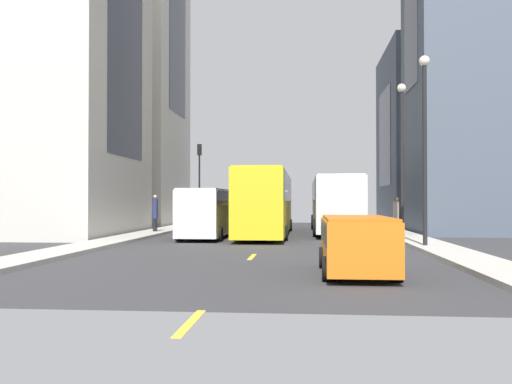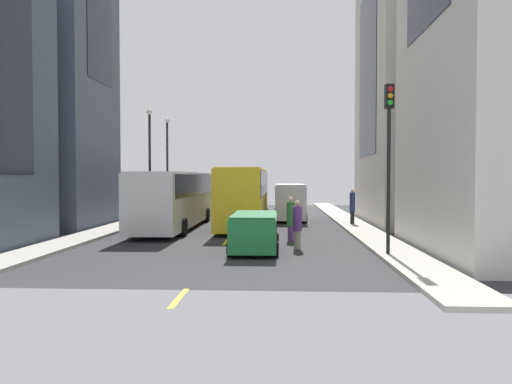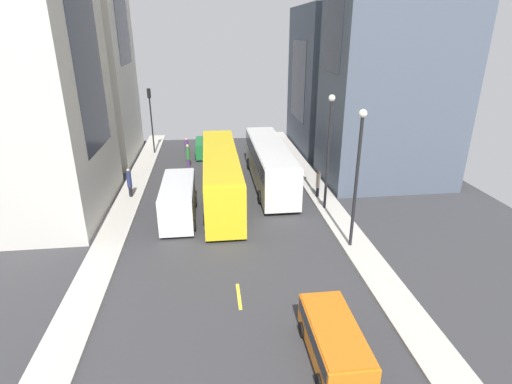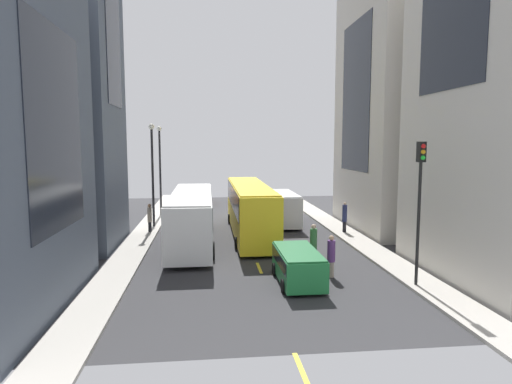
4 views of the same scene
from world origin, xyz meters
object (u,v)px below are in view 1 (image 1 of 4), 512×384
Objects in this scene: car_orange_0 at (357,240)px; pedestrian_walking_far at (238,212)px; traffic_light_near_corner at (199,169)px; pedestrian_crossing_mid at (155,212)px; pedestrian_waiting_curb at (236,213)px; city_bus_white at (335,200)px; streetcar_yellow at (267,198)px; delivery_van_white at (206,210)px; pedestrian_crossing_near at (396,214)px; car_green_1 at (262,214)px.

car_orange_0 is 2.09× the size of pedestrian_walking_far.
pedestrian_crossing_mid is at bearing 88.07° from traffic_light_near_corner.
pedestrian_crossing_mid is 12.33m from traffic_light_near_corner.
pedestrian_crossing_mid reaches higher than pedestrian_waiting_curb.
city_bus_white is at bearing 136.04° from traffic_light_near_corner.
pedestrian_walking_far reaches higher than car_orange_0.
traffic_light_near_corner reaches higher than city_bus_white.
streetcar_yellow is 14.34m from traffic_light_near_corner.
car_orange_0 is at bearing 116.09° from delivery_van_white.
pedestrian_crossing_mid reaches higher than pedestrian_crossing_near.
pedestrian_walking_far is 2.70m from pedestrian_waiting_curb.
delivery_van_white is at bearing 83.19° from car_green_1.
car_orange_0 is 1.99× the size of pedestrian_crossing_mid.
city_bus_white is 2.99× the size of car_orange_0.
pedestrian_waiting_curb is at bearing -38.30° from city_bus_white.
pedestrian_crossing_near reaches higher than car_green_1.
pedestrian_walking_far is at bearing 149.75° from traffic_light_near_corner.
city_bus_white reaches higher than pedestrian_crossing_mid.
car_orange_0 is at bearing -97.92° from pedestrian_crossing_near.
city_bus_white is at bearing -139.57° from delivery_van_white.
delivery_van_white is 2.79× the size of pedestrian_crossing_mid.
pedestrian_walking_far is at bearing 74.53° from pedestrian_crossing_mid.
city_bus_white is 2.13× the size of delivery_van_white.
pedestrian_walking_far is at bearing 22.09° from car_green_1.
car_green_1 is 1.94m from pedestrian_walking_far.
pedestrian_crossing_near is at bearing -166.71° from delivery_van_white.
traffic_light_near_corner is at bearing 104.72° from pedestrian_walking_far.
pedestrian_crossing_mid reaches higher than car_orange_0.
delivery_van_white is at bearing -161.76° from pedestrian_crossing_near.
city_bus_white is 4.78m from streetcar_yellow.
pedestrian_crossing_near is at bearing -93.86° from pedestrian_walking_far.
delivery_van_white is 14.81m from car_orange_0.
traffic_light_near_corner is (6.37, -12.61, 2.46)m from streetcar_yellow.
car_green_1 is at bearing -22.94° from pedestrian_walking_far.
pedestrian_crossing_near is (-8.34, 12.30, 0.31)m from car_green_1.
streetcar_yellow is 6.55× the size of pedestrian_crossing_mid.
pedestrian_crossing_mid reaches higher than car_green_1.
city_bus_white is 3.04× the size of car_green_1.
pedestrian_crossing_near is (-10.09, -2.38, -0.28)m from delivery_van_white.
traffic_light_near_corner reaches higher than car_green_1.
streetcar_yellow is 6.86m from pedestrian_crossing_mid.
car_orange_0 is 2.03× the size of pedestrian_waiting_curb.
city_bus_white reaches higher than car_green_1.
traffic_light_near_corner is at bearing 139.87° from pedestrian_crossing_near.
delivery_van_white is 0.94× the size of traffic_light_near_corner.
car_orange_0 is 31.09m from traffic_light_near_corner.
streetcar_yellow is 7.27m from pedestrian_crossing_near.
city_bus_white is 10.97m from pedestrian_crossing_mid.
city_bus_white is 19.25m from car_orange_0.
traffic_light_near_corner is (3.62, -4.67, 3.47)m from pedestrian_waiting_curb.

